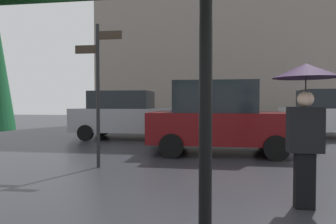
{
  "coord_description": "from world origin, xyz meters",
  "views": [
    {
      "loc": [
        -0.01,
        -2.62,
        1.46
      ],
      "look_at": [
        -1.25,
        5.81,
        1.19
      ],
      "focal_mm": 31.96,
      "sensor_mm": 36.0,
      "label": 1
    }
  ],
  "objects": [
    {
      "name": "pedestrian_with_umbrella",
      "position": [
        1.26,
        1.7,
        1.51
      ],
      "size": [
        0.89,
        0.89,
        2.0
      ],
      "rotation": [
        0.0,
        0.0,
        5.87
      ],
      "color": "black",
      "rests_on": "ground"
    },
    {
      "name": "parked_car_left",
      "position": [
        0.2,
        6.02,
        1.02
      ],
      "size": [
        4.07,
        2.0,
        2.05
      ],
      "rotation": [
        0.0,
        0.0,
        0.03
      ],
      "color": "#590C0F",
      "rests_on": "ground"
    },
    {
      "name": "parked_car_right",
      "position": [
        -3.43,
        9.0,
        0.97
      ],
      "size": [
        4.28,
        1.95,
        1.91
      ],
      "rotation": [
        0.0,
        0.0,
        2.92
      ],
      "color": "gray",
      "rests_on": "ground"
    },
    {
      "name": "parked_car_distant",
      "position": [
        5.02,
        10.62,
        1.0
      ],
      "size": [
        4.2,
        2.07,
        1.99
      ],
      "rotation": [
        0.0,
        0.0,
        3.14
      ],
      "color": "silver",
      "rests_on": "ground"
    },
    {
      "name": "street_signpost",
      "position": [
        -2.53,
        3.76,
        1.93
      ],
      "size": [
        1.08,
        0.08,
        3.2
      ],
      "color": "black",
      "rests_on": "ground"
    }
  ]
}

